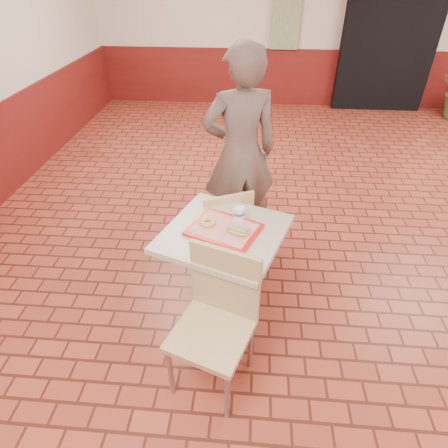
# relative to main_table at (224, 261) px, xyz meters

# --- Properties ---
(room_shell) EXTENTS (8.01, 10.01, 3.01)m
(room_shell) POSITION_rel_main_table_xyz_m (1.24, 0.41, 0.95)
(room_shell) COLOR maroon
(room_shell) RESTS_ON ground
(wainscot_band) EXTENTS (8.00, 10.00, 1.00)m
(wainscot_band) POSITION_rel_main_table_xyz_m (1.24, 0.41, -0.05)
(wainscot_band) COLOR #5E1412
(wainscot_band) RESTS_ON ground
(corridor_doorway) EXTENTS (1.60, 0.22, 2.20)m
(corridor_doorway) POSITION_rel_main_table_xyz_m (2.44, 5.29, 0.55)
(corridor_doorway) COLOR black
(corridor_doorway) RESTS_ON ground
(promo_poster) EXTENTS (0.50, 0.03, 1.20)m
(promo_poster) POSITION_rel_main_table_xyz_m (0.64, 5.35, 1.05)
(promo_poster) COLOR gray
(promo_poster) RESTS_ON wainscot_band
(main_table) EXTENTS (0.78, 0.78, 0.82)m
(main_table) POSITION_rel_main_table_xyz_m (0.00, 0.00, 0.00)
(main_table) COLOR #B8AD94
(main_table) RESTS_ON ground
(chair_main_front) EXTENTS (0.58, 0.58, 0.98)m
(chair_main_front) POSITION_rel_main_table_xyz_m (-0.00, -0.51, -0.00)
(chair_main_front) COLOR tan
(chair_main_front) RESTS_ON ground
(chair_main_back) EXTENTS (0.54, 0.54, 0.88)m
(chair_main_back) POSITION_rel_main_table_xyz_m (-0.04, 0.48, -0.06)
(chair_main_back) COLOR #DCBE84
(chair_main_back) RESTS_ON ground
(customer) EXTENTS (0.78, 0.63, 1.87)m
(customer) POSITION_rel_main_table_xyz_m (0.06, 1.01, 0.38)
(customer) COLOR #62534C
(customer) RESTS_ON ground
(serving_tray) EXTENTS (0.45, 0.35, 0.03)m
(serving_tray) POSITION_rel_main_table_xyz_m (0.00, 0.00, 0.28)
(serving_tray) COLOR red
(serving_tray) RESTS_ON main_table
(ring_donut) EXTENTS (0.15, 0.15, 0.03)m
(ring_donut) POSITION_rel_main_table_xyz_m (-0.11, 0.03, 0.31)
(ring_donut) COLOR #EBA255
(ring_donut) RESTS_ON serving_tray
(long_john_donut) EXTENTS (0.17, 0.13, 0.05)m
(long_john_donut) POSITION_rel_main_table_xyz_m (0.09, -0.06, 0.32)
(long_john_donut) COLOR yellow
(long_john_donut) RESTS_ON serving_tray
(paper_cup) EXTENTS (0.08, 0.08, 0.09)m
(paper_cup) POSITION_rel_main_table_xyz_m (0.10, 0.11, 0.34)
(paper_cup) COLOR white
(paper_cup) RESTS_ON serving_tray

